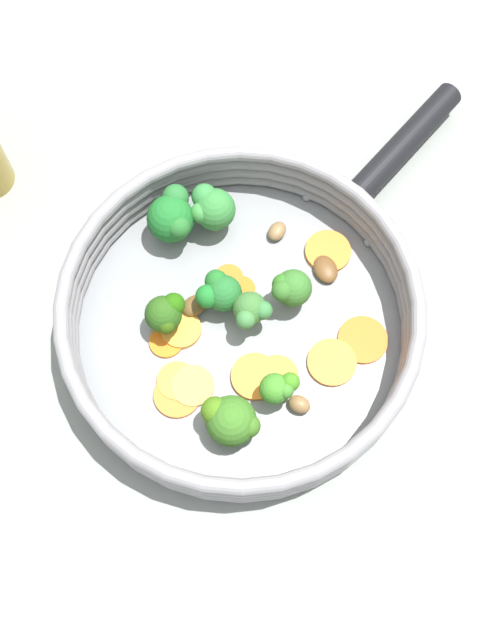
# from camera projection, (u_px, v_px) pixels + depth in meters

# --- Properties ---
(ground_plane) EXTENTS (4.00, 4.00, 0.00)m
(ground_plane) POSITION_uv_depth(u_px,v_px,m) (240.00, 329.00, 0.73)
(ground_plane) COLOR gray
(skillet) EXTENTS (0.32, 0.32, 0.01)m
(skillet) POSITION_uv_depth(u_px,v_px,m) (240.00, 327.00, 0.72)
(skillet) COLOR gray
(skillet) RESTS_ON ground_plane
(skillet_rim_wall) EXTENTS (0.33, 0.33, 0.06)m
(skillet_rim_wall) POSITION_uv_depth(u_px,v_px,m) (240.00, 315.00, 0.69)
(skillet_rim_wall) COLOR gray
(skillet_rim_wall) RESTS_ON skillet
(skillet_handle) EXTENTS (0.18, 0.07, 0.03)m
(skillet_handle) POSITION_uv_depth(u_px,v_px,m) (399.00, 149.00, 0.77)
(skillet_handle) COLOR black
(skillet_handle) RESTS_ON skillet
(skillet_rivet_left) EXTENTS (0.01, 0.01, 0.01)m
(skillet_rivet_left) POSITION_uv_depth(u_px,v_px,m) (368.00, 242.00, 0.74)
(skillet_rivet_left) COLOR gray
(skillet_rivet_left) RESTS_ON skillet
(skillet_rivet_right) EXTENTS (0.01, 0.01, 0.01)m
(skillet_rivet_right) POSITION_uv_depth(u_px,v_px,m) (307.00, 197.00, 0.76)
(skillet_rivet_right) COLOR gray
(skillet_rivet_right) RESTS_ON skillet
(carrot_slice_0) EXTENTS (0.05, 0.05, 0.00)m
(carrot_slice_0) POSITION_uv_depth(u_px,v_px,m) (332.00, 362.00, 0.70)
(carrot_slice_0) COLOR orange
(carrot_slice_0) RESTS_ON skillet
(carrot_slice_1) EXTENTS (0.04, 0.04, 0.00)m
(carrot_slice_1) POSITION_uv_depth(u_px,v_px,m) (229.00, 278.00, 0.73)
(carrot_slice_1) COLOR orange
(carrot_slice_1) RESTS_ON skillet
(carrot_slice_2) EXTENTS (0.05, 0.05, 0.00)m
(carrot_slice_2) POSITION_uv_depth(u_px,v_px,m) (281.00, 373.00, 0.70)
(carrot_slice_2) COLOR orange
(carrot_slice_2) RESTS_ON skillet
(carrot_slice_3) EXTENTS (0.05, 0.05, 0.00)m
(carrot_slice_3) POSITION_uv_depth(u_px,v_px,m) (328.00, 251.00, 0.74)
(carrot_slice_3) COLOR orange
(carrot_slice_3) RESTS_ON skillet
(carrot_slice_4) EXTENTS (0.04, 0.04, 0.00)m
(carrot_slice_4) POSITION_uv_depth(u_px,v_px,m) (241.00, 290.00, 0.73)
(carrot_slice_4) COLOR orange
(carrot_slice_4) RESTS_ON skillet
(carrot_slice_5) EXTENTS (0.05, 0.05, 0.00)m
(carrot_slice_5) POSITION_uv_depth(u_px,v_px,m) (177.00, 395.00, 0.69)
(carrot_slice_5) COLOR orange
(carrot_slice_5) RESTS_ON skillet
(carrot_slice_6) EXTENTS (0.06, 0.06, 0.00)m
(carrot_slice_6) POSITION_uv_depth(u_px,v_px,m) (193.00, 386.00, 0.69)
(carrot_slice_6) COLOR orange
(carrot_slice_6) RESTS_ON skillet
(carrot_slice_7) EXTENTS (0.05, 0.05, 0.00)m
(carrot_slice_7) POSITION_uv_depth(u_px,v_px,m) (363.00, 340.00, 0.71)
(carrot_slice_7) COLOR orange
(carrot_slice_7) RESTS_ON skillet
(carrot_slice_8) EXTENTS (0.05, 0.05, 0.01)m
(carrot_slice_8) POSITION_uv_depth(u_px,v_px,m) (181.00, 329.00, 0.71)
(carrot_slice_8) COLOR orange
(carrot_slice_8) RESTS_ON skillet
(carrot_slice_9) EXTENTS (0.05, 0.05, 0.00)m
(carrot_slice_9) POSITION_uv_depth(u_px,v_px,m) (177.00, 381.00, 0.69)
(carrot_slice_9) COLOR orange
(carrot_slice_9) RESTS_ON skillet
(carrot_slice_10) EXTENTS (0.06, 0.06, 0.00)m
(carrot_slice_10) POSITION_uv_depth(u_px,v_px,m) (255.00, 376.00, 0.69)
(carrot_slice_10) COLOR orange
(carrot_slice_10) RESTS_ON skillet
(carrot_slice_11) EXTENTS (0.04, 0.04, 0.00)m
(carrot_slice_11) POSITION_uv_depth(u_px,v_px,m) (166.00, 342.00, 0.71)
(carrot_slice_11) COLOR orange
(carrot_slice_11) RESTS_ON skillet
(broccoli_floret_0) EXTENTS (0.03, 0.03, 0.05)m
(broccoli_floret_0) POSITION_uv_depth(u_px,v_px,m) (252.00, 312.00, 0.69)
(broccoli_floret_0) COLOR #7FB464
(broccoli_floret_0) RESTS_ON skillet
(broccoli_floret_1) EXTENTS (0.05, 0.05, 0.05)m
(broccoli_floret_1) POSITION_uv_depth(u_px,v_px,m) (175.00, 215.00, 0.72)
(broccoli_floret_1) COLOR #719753
(broccoli_floret_1) RESTS_ON skillet
(broccoli_floret_2) EXTENTS (0.05, 0.05, 0.05)m
(broccoli_floret_2) POSITION_uv_depth(u_px,v_px,m) (212.00, 208.00, 0.73)
(broccoli_floret_2) COLOR #8EA66F
(broccoli_floret_2) RESTS_ON skillet
(broccoli_floret_3) EXTENTS (0.04, 0.04, 0.04)m
(broccoli_floret_3) POSITION_uv_depth(u_px,v_px,m) (217.00, 294.00, 0.70)
(broccoli_floret_3) COLOR #79A75B
(broccoli_floret_3) RESTS_ON skillet
(broccoli_floret_4) EXTENTS (0.04, 0.04, 0.04)m
(broccoli_floret_4) POSITION_uv_depth(u_px,v_px,m) (165.00, 314.00, 0.69)
(broccoli_floret_4) COLOR #6E9451
(broccoli_floret_4) RESTS_ON skillet
(broccoli_floret_5) EXTENTS (0.05, 0.05, 0.05)m
(broccoli_floret_5) POSITION_uv_depth(u_px,v_px,m) (230.00, 420.00, 0.66)
(broccoli_floret_5) COLOR #6A9754
(broccoli_floret_5) RESTS_ON skillet
(broccoli_floret_6) EXTENTS (0.03, 0.03, 0.04)m
(broccoli_floret_6) POSITION_uv_depth(u_px,v_px,m) (277.00, 389.00, 0.67)
(broccoli_floret_6) COLOR #6CA458
(broccoli_floret_6) RESTS_ON skillet
(broccoli_floret_7) EXTENTS (0.04, 0.04, 0.05)m
(broccoli_floret_7) POSITION_uv_depth(u_px,v_px,m) (290.00, 288.00, 0.70)
(broccoli_floret_7) COLOR #7F984C
(broccoli_floret_7) RESTS_ON skillet
(mushroom_piece_0) EXTENTS (0.03, 0.04, 0.01)m
(mushroom_piece_0) POSITION_uv_depth(u_px,v_px,m) (327.00, 271.00, 0.73)
(mushroom_piece_0) COLOR brown
(mushroom_piece_0) RESTS_ON skillet
(mushroom_piece_1) EXTENTS (0.03, 0.02, 0.01)m
(mushroom_piece_1) POSITION_uv_depth(u_px,v_px,m) (277.00, 231.00, 0.75)
(mushroom_piece_1) COLOR brown
(mushroom_piece_1) RESTS_ON skillet
(mushroom_piece_2) EXTENTS (0.03, 0.02, 0.01)m
(mushroom_piece_2) POSITION_uv_depth(u_px,v_px,m) (194.00, 306.00, 0.72)
(mushroom_piece_2) COLOR brown
(mushroom_piece_2) RESTS_ON skillet
(mushroom_piece_3) EXTENTS (0.02, 0.03, 0.01)m
(mushroom_piece_3) POSITION_uv_depth(u_px,v_px,m) (297.00, 406.00, 0.68)
(mushroom_piece_3) COLOR brown
(mushroom_piece_3) RESTS_ON skillet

